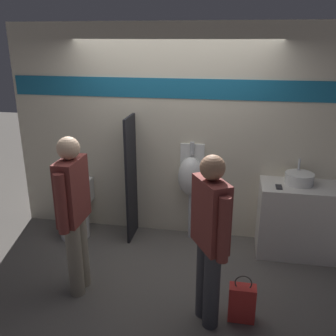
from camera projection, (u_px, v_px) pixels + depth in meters
The scene contains 11 objects.
ground_plane at pixel (166, 252), 4.63m from camera, with size 16.00×16.00×0.00m, color #5B5651.
display_wall at pixel (174, 134), 4.74m from camera, with size 4.24×0.07×2.70m.
sink_counter at pixel (299, 220), 4.50m from camera, with size 0.97×0.54×0.89m.
sink_basin at pixel (299, 178), 4.39m from camera, with size 0.33×0.33×0.27m.
cell_phone at pixel (279, 187), 4.30m from camera, with size 0.07×0.14×0.01m.
divider_near_counter at pixel (131, 179), 4.77m from camera, with size 0.03×0.44×1.62m.
urinal_near_counter at pixel (191, 176), 4.71m from camera, with size 0.32×0.28×1.29m.
toilet at pixel (76, 214), 4.98m from camera, with size 0.40×0.56×0.87m.
person_in_vest at pixel (74, 210), 3.67m from camera, with size 0.22×0.58×1.66m.
person_with_lanyard at pixel (210, 235), 3.24m from camera, with size 0.36×0.50×1.62m.
shopping_bag at pixel (242, 303), 3.48m from camera, with size 0.25×0.14×0.48m.
Camera 1 is at (0.74, -3.96, 2.52)m, focal length 40.00 mm.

